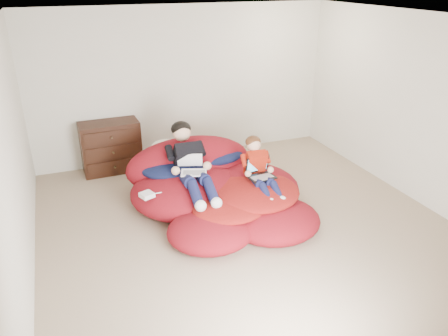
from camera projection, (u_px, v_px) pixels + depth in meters
room_shell at (244, 208)px, 5.51m from camera, size 5.10×5.10×2.77m
dresser at (111, 147)px, 6.91m from camera, size 0.92×0.53×0.82m
beanbag_pile at (216, 189)px, 5.90m from camera, size 2.31×2.38×0.88m
cream_pillow at (165, 149)px, 6.26m from camera, size 0.45×0.28×0.28m
older_boy at (189, 160)px, 5.71m from camera, size 0.37×1.29×0.77m
younger_boy at (259, 167)px, 5.70m from camera, size 0.30×0.88×0.66m
laptop_white at (192, 167)px, 5.64m from camera, size 0.38×0.43×0.22m
laptop_black at (260, 171)px, 5.71m from camera, size 0.36×0.32×0.25m
power_adapter at (147, 195)px, 5.40m from camera, size 0.19×0.19×0.06m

